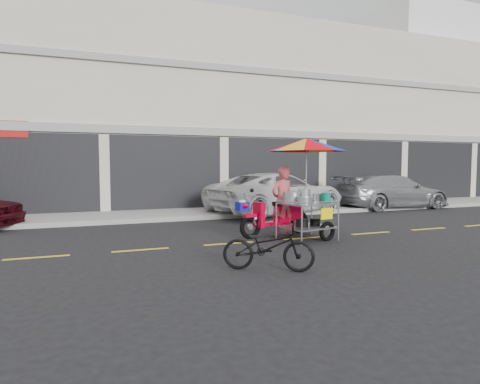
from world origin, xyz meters
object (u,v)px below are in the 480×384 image
object	(u,v)px
white_pickup	(277,193)
food_vendor_rig	(297,174)
silver_pickup	(392,192)
near_bicycle	(268,247)

from	to	relation	value
white_pickup	food_vendor_rig	xyz separation A→B (m)	(-1.66, -4.57, 0.83)
food_vendor_rig	silver_pickup	bearing A→B (deg)	21.29
white_pickup	food_vendor_rig	world-z (taller)	food_vendor_rig
silver_pickup	food_vendor_rig	bearing A→B (deg)	123.59
food_vendor_rig	white_pickup	bearing A→B (deg)	58.31
silver_pickup	near_bicycle	bearing A→B (deg)	129.19
white_pickup	silver_pickup	xyz separation A→B (m)	(5.26, -0.07, -0.06)
near_bicycle	food_vendor_rig	distance (m)	3.46
silver_pickup	food_vendor_rig	xyz separation A→B (m)	(-6.92, -4.50, 0.88)
food_vendor_rig	near_bicycle	bearing A→B (deg)	-138.79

